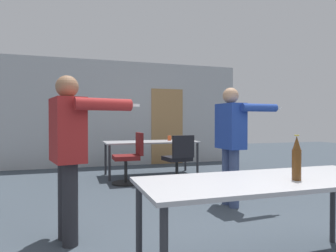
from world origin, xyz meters
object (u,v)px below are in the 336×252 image
Objects in this scene: person_near_casual at (231,135)px; office_chair_side_rolled at (179,160)px; person_right_polo at (69,143)px; office_chair_far_left at (130,159)px; beer_bottle at (297,159)px; drink_cup at (169,138)px.

person_near_casual is 1.80× the size of office_chair_side_rolled.
office_chair_side_rolled is (1.97, 2.34, -0.54)m from person_right_polo.
office_chair_far_left is 2.83× the size of beer_bottle.
beer_bottle is at bearing 39.90° from person_right_polo.
person_right_polo is 1.78× the size of office_chair_side_rolled.
office_chair_far_left is 8.73× the size of drink_cup.
office_chair_far_left is at bearing 98.46° from beer_bottle.
office_chair_far_left is at bearing -153.99° from person_near_casual.
person_right_polo reaches higher than office_chair_side_rolled.
person_near_casual is 4.85× the size of beer_bottle.
office_chair_side_rolled is 8.30× the size of drink_cup.
beer_bottle is at bearing -171.51° from office_chair_far_left.
person_right_polo is at bearing -77.30° from person_near_casual.
beer_bottle is (1.61, -1.23, -0.06)m from person_right_polo.
person_right_polo is at bearing 142.64° from beer_bottle.
person_near_casual is 2.22m from office_chair_far_left.
drink_cup is at bearing 74.25° from office_chair_side_rolled.
office_chair_far_left is at bearing 162.01° from office_chair_side_rolled.
person_near_casual is (2.12, 0.62, 0.02)m from person_right_polo.
beer_bottle reaches higher than office_chair_side_rolled.
person_right_polo reaches higher than beer_bottle.
office_chair_side_rolled is (-0.15, 1.72, -0.56)m from person_near_casual.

